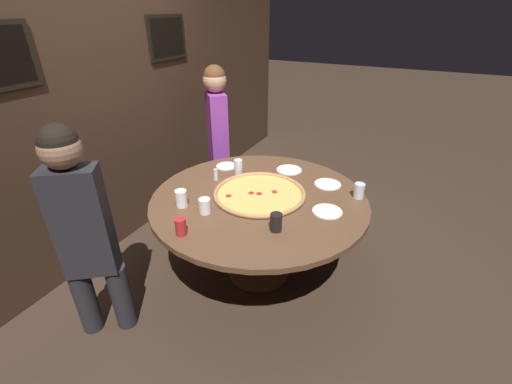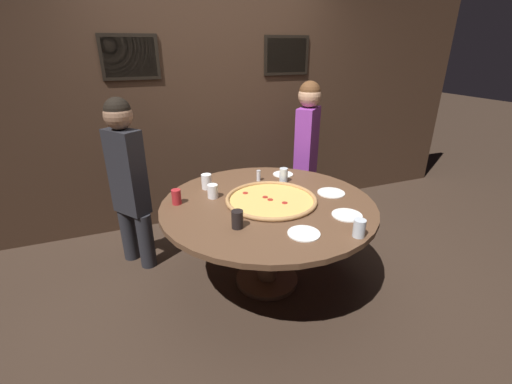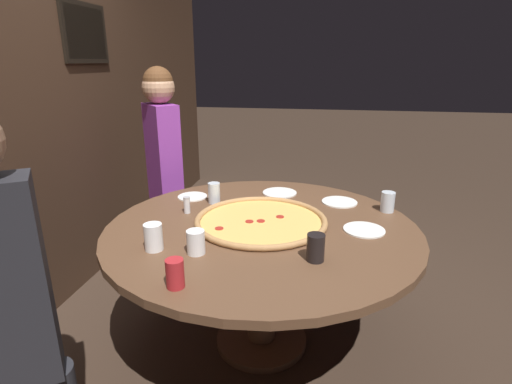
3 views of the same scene
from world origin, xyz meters
name	(u,v)px [view 1 (image 1 of 3)]	position (x,y,z in m)	size (l,w,h in m)	color
ground_plane	(259,271)	(0.00, 0.00, 0.00)	(24.00, 24.00, 0.00)	#38281E
back_wall	(108,102)	(0.00, 1.42, 1.30)	(6.40, 0.08, 2.60)	#3D281C
dining_table	(259,211)	(0.00, 0.00, 0.62)	(1.64, 1.64, 0.74)	brown
giant_pizza	(260,193)	(0.03, 0.01, 0.75)	(0.71, 0.71, 0.03)	#EAB75B
drink_cup_far_right	(181,227)	(-0.66, 0.23, 0.80)	(0.07, 0.07, 0.12)	#B22328
drink_cup_near_left	(359,191)	(0.33, -0.68, 0.80)	(0.08, 0.08, 0.12)	silver
drink_cup_by_shaker	(276,222)	(-0.35, -0.29, 0.80)	(0.08, 0.08, 0.12)	black
drink_cup_front_edge	(181,198)	(-0.37, 0.44, 0.80)	(0.08, 0.08, 0.13)	white
drink_cup_near_right	(238,167)	(0.30, 0.34, 0.80)	(0.07, 0.07, 0.13)	silver
drink_cup_centre_back	(205,206)	(-0.37, 0.24, 0.79)	(0.08, 0.08, 0.11)	white
white_plate_beside_cup	(327,211)	(0.02, -0.53, 0.74)	(0.21, 0.21, 0.01)	white
white_plate_near_front	(289,170)	(0.55, -0.03, 0.74)	(0.22, 0.22, 0.01)	white
white_plate_far_back	(227,166)	(0.37, 0.51, 0.74)	(0.19, 0.19, 0.01)	white
white_plate_left_side	(328,184)	(0.43, -0.41, 0.74)	(0.21, 0.21, 0.01)	white
condiment_shaker	(216,174)	(0.10, 0.45, 0.79)	(0.04, 0.04, 0.10)	silver
diner_side_right	(218,132)	(0.82, 0.88, 0.87)	(0.37, 0.36, 1.53)	#232328
diner_far_right	(83,227)	(-0.98, 0.71, 0.85)	(0.33, 0.38, 1.49)	#232328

